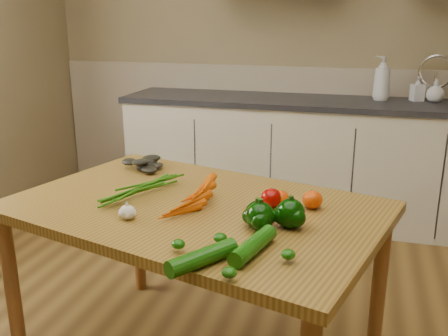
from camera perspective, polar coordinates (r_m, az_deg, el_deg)
name	(u,v)px	position (r m, az deg, el deg)	size (l,w,h in m)	color
room	(205,84)	(1.69, -2.19, 9.55)	(4.04, 5.04, 2.64)	brown
counter_run	(317,159)	(3.76, 10.55, 1.04)	(2.84, 0.64, 1.14)	beige
table	(195,224)	(1.99, -3.36, -6.42)	(1.61, 1.25, 0.76)	olive
soap_bottle_a	(382,78)	(3.72, 17.64, 9.77)	(0.12, 0.12, 0.31)	silver
soap_bottle_b	(418,89)	(3.77, 21.25, 8.45)	(0.08, 0.08, 0.17)	silver
soap_bottle_c	(436,91)	(3.77, 23.03, 8.11)	(0.12, 0.12, 0.15)	silver
carrot_bunch	(178,195)	(1.97, -5.29, -3.06)	(0.26, 0.20, 0.07)	#DD5705
leafy_greens	(144,159)	(2.42, -9.10, 1.03)	(0.20, 0.18, 0.10)	black
garlic_bulb	(127,212)	(1.84, -10.99, -4.98)	(0.06, 0.06, 0.05)	silver
pepper_a	(257,214)	(1.75, 3.85, -5.26)	(0.09, 0.09, 0.09)	black
pepper_b	(291,213)	(1.75, 7.61, -5.17)	(0.10, 0.10, 0.10)	black
pepper_c	(260,216)	(1.72, 4.17, -5.52)	(0.10, 0.10, 0.10)	black
tomato_a	(271,198)	(1.93, 5.44, -3.42)	(0.08, 0.08, 0.07)	#980602
tomato_b	(280,198)	(1.94, 6.46, -3.46)	(0.07, 0.07, 0.06)	#D74005
tomato_c	(312,200)	(1.94, 10.07, -3.59)	(0.08, 0.08, 0.07)	#D74005
zucchini_a	(253,246)	(1.56, 3.33, -8.86)	(0.05, 0.05, 0.23)	#104B08
zucchini_b	(202,257)	(1.49, -2.50, -10.17)	(0.05, 0.05, 0.24)	#104B08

